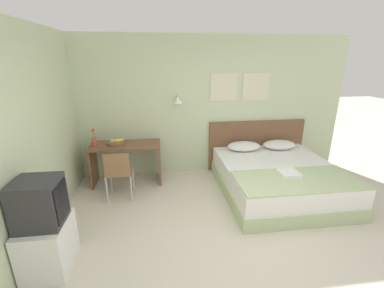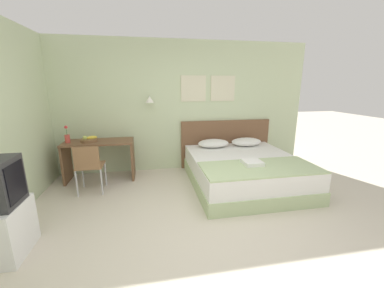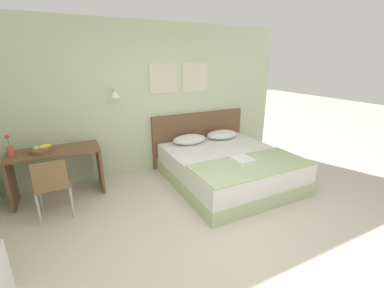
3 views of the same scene
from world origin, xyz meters
TOP-DOWN VIEW (x-y plane):
  - ground_plane at (0.00, 0.00)m, footprint 24.00×24.00m
  - wall_back at (0.01, 2.59)m, footprint 5.61×0.31m
  - bed at (1.08, 1.46)m, footprint 1.87×2.07m
  - headboard at (1.08, 2.53)m, footprint 1.99×0.06m
  - pillow_left at (0.71, 2.24)m, footprint 0.64×0.42m
  - pillow_right at (1.44, 2.24)m, footprint 0.64×0.42m
  - throw_blanket at (1.08, 0.86)m, footprint 1.81×0.83m
  - folded_towel_near_foot at (1.01, 1.00)m, footprint 0.29×0.31m
  - desk at (-1.53, 2.20)m, footprint 1.25×0.55m
  - desk_chair at (-1.58, 1.58)m, footprint 0.42×0.42m
  - fruit_bowl at (-1.69, 2.19)m, footprint 0.30×0.29m
  - flower_vase at (-2.05, 2.18)m, footprint 0.09×0.09m
  - tv_stand at (-2.16, 0.18)m, footprint 0.46×0.57m
  - television at (-2.16, 0.18)m, footprint 0.45×0.41m

SIDE VIEW (x-z plane):
  - ground_plane at x=0.00m, z-range 0.00..0.00m
  - bed at x=1.08m, z-range 0.00..0.52m
  - tv_stand at x=-2.16m, z-range 0.00..0.57m
  - desk_chair at x=-1.58m, z-range 0.09..0.92m
  - headboard at x=1.08m, z-range 0.00..1.02m
  - desk at x=-1.53m, z-range 0.15..0.91m
  - throw_blanket at x=1.08m, z-range 0.52..0.54m
  - folded_towel_near_foot at x=1.01m, z-range 0.54..0.60m
  - pillow_left at x=0.71m, z-range 0.52..0.68m
  - pillow_right at x=1.44m, z-range 0.52..0.68m
  - fruit_bowl at x=-1.69m, z-range 0.73..0.85m
  - television at x=-2.16m, z-range 0.57..1.07m
  - flower_vase at x=-2.05m, z-range 0.70..1.01m
  - wall_back at x=0.01m, z-range 0.01..2.66m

